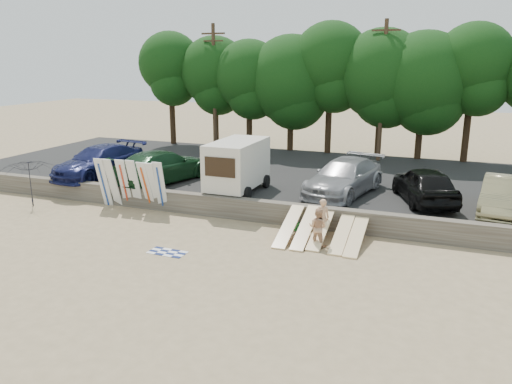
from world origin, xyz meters
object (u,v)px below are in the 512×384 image
(beachgoer_b, at_px, (318,227))
(car_1, at_px, (162,166))
(box_trailer, at_px, (237,164))
(car_4, at_px, (503,196))
(car_2, at_px, (344,177))
(beachgoer_a, at_px, (322,218))
(cooler, at_px, (295,226))
(car_3, at_px, (425,184))
(car_0, at_px, (99,162))
(beach_umbrella, at_px, (30,183))

(beachgoer_b, bearing_deg, car_1, -18.02)
(box_trailer, xyz_separation_m, car_4, (12.25, 0.72, -0.66))
(car_2, bearing_deg, beachgoer_a, -76.99)
(beachgoer_b, distance_m, cooler, 2.17)
(beachgoer_a, height_order, cooler, beachgoer_a)
(beachgoer_b, bearing_deg, car_3, -116.21)
(car_1, distance_m, beachgoer_b, 11.03)
(box_trailer, xyz_separation_m, beachgoer_a, (5.15, -3.06, -1.34))
(beachgoer_a, bearing_deg, car_3, -151.76)
(box_trailer, xyz_separation_m, cooler, (3.86, -2.68, -2.00))
(car_4, relative_size, beachgoer_a, 2.95)
(car_4, xyz_separation_m, cooler, (-8.39, -3.40, -1.34))
(car_3, bearing_deg, cooler, 18.59)
(car_1, relative_size, car_4, 1.25)
(car_0, xyz_separation_m, car_4, (21.00, 0.39, -0.08))
(box_trailer, bearing_deg, car_4, 3.58)
(car_3, bearing_deg, car_2, -22.12)
(box_trailer, height_order, car_4, box_trailer)
(car_1, xyz_separation_m, beachgoer_b, (9.94, -4.72, -0.79))
(beachgoer_b, bearing_deg, car_0, -10.66)
(car_0, bearing_deg, car_2, 11.69)
(car_1, distance_m, cooler, 9.24)
(box_trailer, xyz_separation_m, car_2, (5.13, 1.52, -0.60))
(car_0, relative_size, car_1, 1.00)
(car_2, height_order, car_4, car_2)
(car_1, bearing_deg, car_0, 15.65)
(car_2, relative_size, car_4, 1.22)
(car_4, bearing_deg, car_1, -171.44)
(car_1, height_order, car_2, car_1)
(car_4, xyz_separation_m, beach_umbrella, (-21.97, -4.65, -0.30))
(beach_umbrella, bearing_deg, car_1, 41.41)
(beach_umbrella, bearing_deg, car_3, 15.84)
(car_3, distance_m, cooler, 6.66)
(box_trailer, relative_size, car_3, 0.82)
(car_3, bearing_deg, car_1, -16.20)
(car_2, bearing_deg, box_trailer, -150.68)
(box_trailer, distance_m, car_0, 8.77)
(box_trailer, xyz_separation_m, beachgoer_b, (5.24, -4.22, -1.38))
(car_0, bearing_deg, cooler, -6.64)
(car_4, bearing_deg, cooler, -150.14)
(car_4, bearing_deg, beachgoer_b, -137.00)
(car_4, bearing_deg, car_3, 176.68)
(box_trailer, bearing_deg, car_3, 8.90)
(car_2, distance_m, beachgoer_a, 4.64)
(box_trailer, height_order, beachgoer_b, box_trailer)
(car_2, bearing_deg, car_3, 10.51)
(car_2, height_order, beach_umbrella, car_2)
(car_1, height_order, beachgoer_b, car_1)
(box_trailer, height_order, car_1, box_trailer)
(car_3, xyz_separation_m, car_4, (3.29, -0.65, -0.06))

